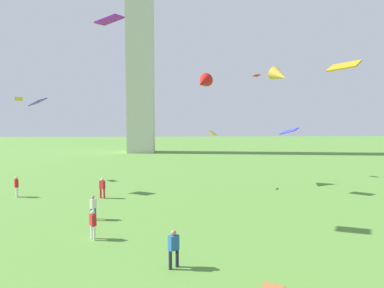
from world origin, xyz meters
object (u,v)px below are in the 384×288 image
(monument_obelisk, at_px, (140,11))
(person_3, at_px, (174,247))
(kite_flying_7, at_px, (19,99))
(kite_flying_6, at_px, (109,20))
(kite_flying_2, at_px, (289,131))
(kite_flying_4, at_px, (38,102))
(person_1, at_px, (16,185))
(person_0, at_px, (93,206))
(kite_flying_0, at_px, (203,82))
(person_4, at_px, (93,223))
(kite_flying_8, at_px, (256,76))
(person_2, at_px, (102,187))
(kite_flying_1, at_px, (280,76))
(kite_flying_3, at_px, (213,133))
(kite_flying_5, at_px, (344,66))

(monument_obelisk, xyz_separation_m, person_3, (7.18, -51.72, -26.16))
(kite_flying_7, bearing_deg, kite_flying_6, -169.06)
(kite_flying_2, relative_size, kite_flying_4, 1.01)
(person_1, relative_size, kite_flying_4, 1.02)
(monument_obelisk, relative_size, kite_flying_4, 32.08)
(person_0, xyz_separation_m, kite_flying_7, (-11.37, 14.83, 7.66))
(kite_flying_0, distance_m, kite_flying_4, 15.24)
(person_1, bearing_deg, kite_flying_6, 16.08)
(person_1, distance_m, person_4, 13.39)
(kite_flying_0, relative_size, kite_flying_4, 1.60)
(kite_flying_0, height_order, kite_flying_8, kite_flying_8)
(person_1, distance_m, person_2, 7.20)
(monument_obelisk, xyz_separation_m, kite_flying_8, (16.19, -27.99, -15.75))
(monument_obelisk, relative_size, person_2, 32.37)
(monument_obelisk, bearing_deg, person_0, -87.51)
(monument_obelisk, bearing_deg, person_1, -98.94)
(kite_flying_1, relative_size, kite_flying_2, 1.73)
(person_2, relative_size, kite_flying_3, 1.46)
(person_1, xyz_separation_m, kite_flying_7, (-3.45, 8.28, 7.57))
(person_0, bearing_deg, monument_obelisk, -150.60)
(person_4, xyz_separation_m, kite_flying_1, (15.75, 19.30, 10.36))
(person_2, bearing_deg, kite_flying_0, 65.34)
(kite_flying_0, bearing_deg, kite_flying_7, -163.25)
(person_3, xyz_separation_m, kite_flying_4, (-12.07, 15.77, 6.97))
(person_0, relative_size, kite_flying_6, 0.89)
(kite_flying_3, bearing_deg, kite_flying_6, -3.70)
(person_2, height_order, kite_flying_8, kite_flying_8)
(person_3, height_order, kite_flying_6, kite_flying_6)
(kite_flying_4, height_order, kite_flying_5, kite_flying_5)
(person_4, relative_size, kite_flying_7, 1.26)
(kite_flying_5, bearing_deg, monument_obelisk, -23.29)
(person_2, bearing_deg, kite_flying_4, -174.99)
(person_4, distance_m, kite_flying_2, 18.45)
(kite_flying_5, bearing_deg, kite_flying_7, 13.79)
(person_0, height_order, person_1, person_1)
(person_2, height_order, kite_flying_3, kite_flying_3)
(kite_flying_0, relative_size, kite_flying_7, 2.14)
(monument_obelisk, bearing_deg, kite_flying_8, -59.96)
(person_0, relative_size, kite_flying_3, 1.37)
(monument_obelisk, bearing_deg, person_3, -82.10)
(kite_flying_1, distance_m, kite_flying_7, 28.16)
(kite_flying_5, distance_m, kite_flying_6, 13.75)
(kite_flying_0, xyz_separation_m, kite_flying_8, (6.38, 4.58, 1.29))
(kite_flying_2, bearing_deg, kite_flying_8, 141.70)
(person_1, height_order, kite_flying_2, kite_flying_2)
(kite_flying_0, height_order, kite_flying_7, kite_flying_0)
(monument_obelisk, distance_m, person_4, 54.87)
(person_1, xyz_separation_m, person_3, (13.16, -13.68, -0.03))
(person_3, xyz_separation_m, kite_flying_6, (-3.82, 6.27, 11.28))
(person_0, bearing_deg, kite_flying_8, 166.28)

